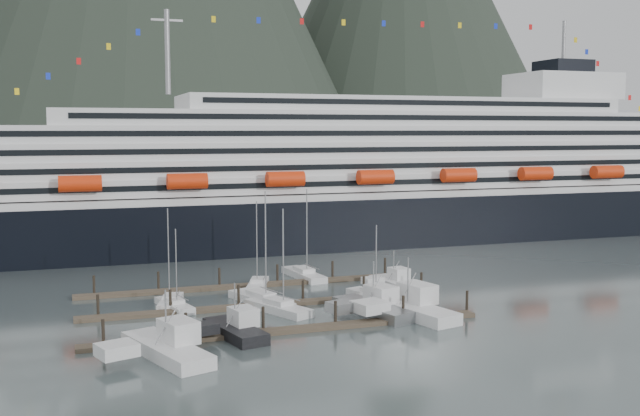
# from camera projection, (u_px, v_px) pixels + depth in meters

# --- Properties ---
(ground) EXTENTS (1600.00, 1600.00, 0.00)m
(ground) POSITION_uv_depth(u_px,v_px,m) (305.00, 309.00, 98.46)
(ground) COLOR #475453
(ground) RESTS_ON ground
(cruise_ship) EXTENTS (210.00, 30.40, 50.30)m
(cruise_ship) POSITION_uv_depth(u_px,v_px,m) (361.00, 184.00, 158.56)
(cruise_ship) COLOR black
(cruise_ship) RESTS_ON ground
(dock_near) EXTENTS (48.18, 2.28, 3.20)m
(dock_near) POSITION_uv_depth(u_px,v_px,m) (291.00, 329.00, 87.49)
(dock_near) COLOR #463C2D
(dock_near) RESTS_ON ground
(dock_mid) EXTENTS (48.18, 2.28, 3.20)m
(dock_mid) POSITION_uv_depth(u_px,v_px,m) (263.00, 305.00, 99.72)
(dock_mid) COLOR #463C2D
(dock_mid) RESTS_ON ground
(dock_far) EXTENTS (48.18, 2.28, 3.20)m
(dock_far) POSITION_uv_depth(u_px,v_px,m) (241.00, 286.00, 111.95)
(dock_far) COLOR #463C2D
(dock_far) RESTS_ON ground
(sailboat_a) EXTENTS (4.63, 8.75, 13.63)m
(sailboat_a) POSITION_uv_depth(u_px,v_px,m) (171.00, 302.00, 100.69)
(sailboat_a) COLOR silver
(sailboat_a) RESTS_ON ground
(sailboat_b) EXTENTS (4.31, 9.25, 11.12)m
(sailboat_b) POSITION_uv_depth(u_px,v_px,m) (175.00, 306.00, 98.77)
(sailboat_b) COLOR silver
(sailboat_b) RESTS_ON ground
(sailboat_c) EXTENTS (7.08, 10.97, 14.12)m
(sailboat_c) POSITION_uv_depth(u_px,v_px,m) (278.00, 309.00, 96.96)
(sailboat_c) COLOR silver
(sailboat_c) RESTS_ON ground
(sailboat_d) EXTENTS (6.77, 12.67, 15.99)m
(sailboat_d) POSITION_uv_depth(u_px,v_px,m) (261.00, 301.00, 101.38)
(sailboat_d) COLOR silver
(sailboat_d) RESTS_ON ground
(sailboat_f) EXTENTS (5.42, 9.06, 13.54)m
(sailboat_f) POSITION_uv_depth(u_px,v_px,m) (258.00, 285.00, 111.80)
(sailboat_f) COLOR silver
(sailboat_f) RESTS_ON ground
(sailboat_g) EXTENTS (4.23, 11.79, 14.85)m
(sailboat_g) POSITION_uv_depth(u_px,v_px,m) (304.00, 275.00, 119.22)
(sailboat_g) COLOR silver
(sailboat_g) RESTS_ON ground
(sailboat_h) EXTENTS (4.83, 9.23, 10.97)m
(sailboat_h) POSITION_uv_depth(u_px,v_px,m) (372.00, 296.00, 104.31)
(sailboat_h) COLOR silver
(sailboat_h) RESTS_ON ground
(trawler_a) EXTENTS (11.52, 14.68, 7.83)m
(trawler_a) POSITION_uv_depth(u_px,v_px,m) (165.00, 348.00, 77.72)
(trawler_a) COLOR silver
(trawler_a) RESTS_ON ground
(trawler_b) EXTENTS (8.69, 11.08, 6.85)m
(trawler_b) POSITION_uv_depth(u_px,v_px,m) (234.00, 329.00, 85.29)
(trawler_b) COLOR black
(trawler_b) RESTS_ON ground
(trawler_c) EXTENTS (12.11, 16.39, 8.16)m
(trawler_c) POSITION_uv_depth(u_px,v_px,m) (406.00, 307.00, 95.54)
(trawler_c) COLOR silver
(trawler_c) RESTS_ON ground
(trawler_d) EXTENTS (10.42, 13.31, 7.62)m
(trawler_d) POSITION_uv_depth(u_px,v_px,m) (372.00, 307.00, 95.50)
(trawler_d) COLOR gray
(trawler_d) RESTS_ON ground
(trawler_e) EXTENTS (7.47, 9.79, 6.10)m
(trawler_e) POSITION_uv_depth(u_px,v_px,m) (393.00, 282.00, 111.86)
(trawler_e) COLOR silver
(trawler_e) RESTS_ON ground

